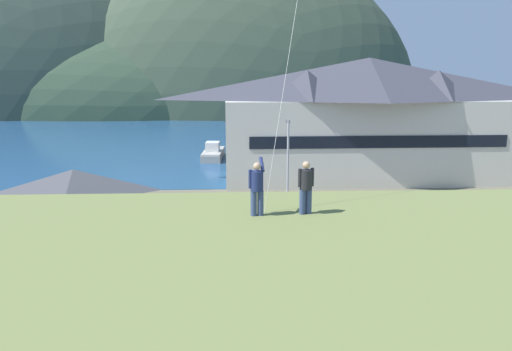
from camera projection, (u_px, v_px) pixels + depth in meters
ground_plane at (253, 267)px, 26.00m from camera, size 600.00×600.00×0.00m
parking_lot_pad at (250, 236)px, 30.87m from camera, size 40.00×20.00×0.10m
bay_water at (240, 133)px, 84.64m from camera, size 360.00×84.00×0.03m
far_hill_west_ridge at (30, 110)px, 139.57m from camera, size 108.61×69.67×88.46m
far_hill_east_peak at (131, 110)px, 138.83m from camera, size 109.45×67.37×50.28m
far_hill_center_saddle at (242, 112)px, 132.60m from camera, size 96.11×52.28×84.82m
harbor_lodge at (367, 116)px, 46.60m from camera, size 29.17×9.93×11.76m
storage_shed_near_lot at (76, 204)px, 29.89m from camera, size 8.04×5.51×4.50m
storage_shed_waterside at (277, 152)px, 48.95m from camera, size 5.62×5.19×4.74m
wharf_dock at (242, 158)px, 57.95m from camera, size 3.20×10.95×0.70m
moored_boat_wharfside at (213, 153)px, 59.08m from camera, size 2.74×7.32×2.16m
parked_car_front_row_silver at (310, 218)px, 31.16m from camera, size 4.26×2.17×1.82m
parked_car_mid_row_center at (334, 249)px, 25.64m from camera, size 4.23×2.10×1.82m
parked_car_lone_by_shed at (213, 212)px, 32.47m from camera, size 4.24×2.14×1.82m
parked_car_front_row_end at (441, 213)px, 32.26m from camera, size 4.32×2.29×1.82m
parked_car_back_row_left at (154, 253)px, 25.13m from camera, size 4.25×2.15×1.82m
parked_car_corner_spot at (419, 243)px, 26.60m from camera, size 4.30×2.26×1.82m
parked_car_mid_row_near at (9, 214)px, 32.13m from camera, size 4.24×2.13×1.82m
parking_light_pole at (288, 159)px, 35.62m from camera, size 0.24×0.78×6.81m
person_kite_flyer at (257, 187)px, 15.34m from camera, size 0.52×0.68×1.86m
person_companion at (306, 186)px, 15.54m from camera, size 0.53×0.40×1.74m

